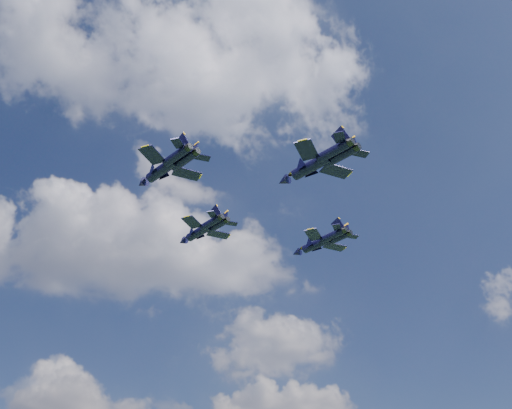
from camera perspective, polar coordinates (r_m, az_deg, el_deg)
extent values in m
cylinder|color=black|center=(116.83, -5.68, -2.74)|extent=(6.71, 7.89, 1.73)
cone|color=black|center=(120.73, -7.36, -3.70)|extent=(2.83, 2.98, 1.64)
ellipsoid|color=brown|center=(119.29, -6.64, -3.07)|extent=(2.44, 2.75, 0.79)
cube|color=black|center=(113.71, -6.42, -1.77)|extent=(4.38, 5.09, 0.17)
cube|color=black|center=(117.39, -3.78, -3.00)|extent=(4.95, 3.63, 0.17)
cube|color=black|center=(110.77, -4.39, -0.97)|extent=(2.26, 2.70, 0.13)
cube|color=black|center=(113.51, -2.46, -1.91)|extent=(2.53, 1.83, 0.13)
cube|color=black|center=(112.77, -4.05, -0.81)|extent=(2.28, 1.91, 2.90)
cube|color=black|center=(113.91, -3.25, -1.21)|extent=(1.68, 2.64, 2.90)
cylinder|color=black|center=(94.44, -9.34, 3.46)|extent=(6.91, 7.89, 1.75)
cone|color=black|center=(98.33, -11.34, 2.05)|extent=(2.89, 3.01, 1.66)
ellipsoid|color=brown|center=(96.94, -10.47, 2.90)|extent=(2.50, 2.76, 0.80)
cube|color=black|center=(91.60, -10.34, 4.89)|extent=(4.37, 5.15, 0.18)
cube|color=black|center=(94.79, -6.95, 3.07)|extent=(5.03, 3.75, 0.18)
cube|color=black|center=(88.65, -7.85, 6.10)|extent=(2.25, 2.72, 0.14)
cube|color=black|center=(91.03, -5.36, 4.69)|extent=(2.58, 1.89, 0.14)
cube|color=black|center=(90.66, -7.37, 6.14)|extent=(2.35, 1.88, 2.93)
cube|color=black|center=(91.65, -6.33, 5.55)|extent=(1.71, 2.64, 2.93)
cylinder|color=black|center=(116.58, 6.11, -3.95)|extent=(6.84, 7.73, 1.72)
cone|color=black|center=(119.61, 4.04, -4.87)|extent=(2.84, 2.95, 1.63)
ellipsoid|color=brown|center=(118.54, 4.91, -4.25)|extent=(2.47, 2.71, 0.79)
cube|color=black|center=(113.18, 5.76, -3.01)|extent=(4.28, 5.06, 0.17)
cube|color=black|center=(118.02, 7.89, -4.20)|extent=(4.96, 3.72, 0.17)
cube|color=black|center=(111.26, 8.09, -2.26)|extent=(2.20, 2.67, 0.13)
cube|color=black|center=(114.83, 9.60, -3.16)|extent=(2.54, 1.88, 0.13)
cube|color=black|center=(113.33, 8.18, -2.08)|extent=(2.32, 1.84, 2.88)
cube|color=black|center=(114.83, 8.81, -2.47)|extent=(1.68, 2.59, 2.88)
cylinder|color=black|center=(97.02, 5.57, 3.84)|extent=(7.91, 8.80, 1.98)
cone|color=black|center=(100.23, 2.74, 2.34)|extent=(3.27, 3.38, 1.87)
ellipsoid|color=brown|center=(99.17, 3.93, 3.25)|extent=(2.85, 3.09, 0.90)
cube|color=black|center=(93.48, 5.09, 5.45)|extent=(4.87, 5.80, 0.20)
cube|color=black|center=(98.60, 8.01, 3.35)|extent=(5.69, 4.30, 0.20)
cube|color=black|center=(91.58, 8.36, 6.68)|extent=(2.50, 3.06, 0.15)
cube|color=black|center=(95.38, 10.41, 5.05)|extent=(2.93, 2.17, 0.15)
cube|color=black|center=(93.99, 8.46, 6.69)|extent=(2.68, 2.08, 3.30)
cube|color=black|center=(95.58, 9.32, 6.00)|extent=(1.93, 2.95, 3.30)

